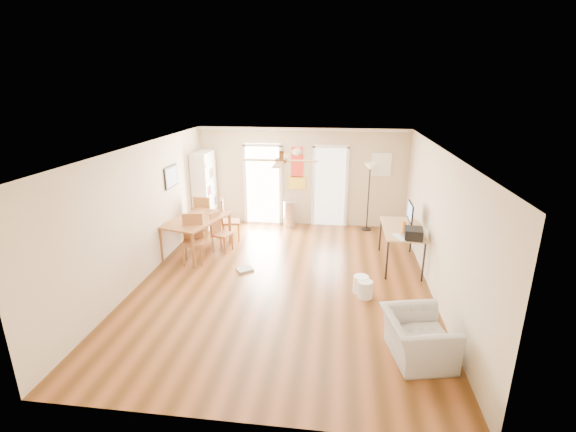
# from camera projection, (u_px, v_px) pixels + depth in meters

# --- Properties ---
(floor) EXTENTS (7.00, 7.00, 0.00)m
(floor) POSITION_uv_depth(u_px,v_px,m) (284.00, 282.00, 7.91)
(floor) COLOR brown
(floor) RESTS_ON ground
(ceiling) EXTENTS (5.50, 7.00, 0.00)m
(ceiling) POSITION_uv_depth(u_px,v_px,m) (284.00, 148.00, 7.11)
(ceiling) COLOR silver
(ceiling) RESTS_ON floor
(wall_back) EXTENTS (5.50, 0.04, 2.60)m
(wall_back) POSITION_uv_depth(u_px,v_px,m) (302.00, 177.00, 10.81)
(wall_back) COLOR beige
(wall_back) RESTS_ON floor
(wall_front) EXTENTS (5.50, 0.04, 2.60)m
(wall_front) POSITION_uv_depth(u_px,v_px,m) (238.00, 323.00, 4.21)
(wall_front) COLOR beige
(wall_front) RESTS_ON floor
(wall_left) EXTENTS (0.04, 7.00, 2.60)m
(wall_left) POSITION_uv_depth(u_px,v_px,m) (143.00, 213.00, 7.84)
(wall_left) COLOR beige
(wall_left) RESTS_ON floor
(wall_right) EXTENTS (0.04, 7.00, 2.60)m
(wall_right) POSITION_uv_depth(u_px,v_px,m) (438.00, 224.00, 7.18)
(wall_right) COLOR beige
(wall_right) RESTS_ON floor
(crown_molding) EXTENTS (5.50, 7.00, 0.08)m
(crown_molding) POSITION_uv_depth(u_px,v_px,m) (284.00, 150.00, 7.12)
(crown_molding) COLOR white
(crown_molding) RESTS_ON wall_back
(kitchen_doorway) EXTENTS (0.90, 0.10, 2.10)m
(kitchen_doorway) POSITION_uv_depth(u_px,v_px,m) (263.00, 185.00, 11.00)
(kitchen_doorway) COLOR white
(kitchen_doorway) RESTS_ON wall_back
(bathroom_doorway) EXTENTS (0.80, 0.10, 2.10)m
(bathroom_doorway) POSITION_uv_depth(u_px,v_px,m) (330.00, 187.00, 10.79)
(bathroom_doorway) COLOR white
(bathroom_doorway) RESTS_ON wall_back
(wall_decal) EXTENTS (0.46, 0.03, 1.10)m
(wall_decal) POSITION_uv_depth(u_px,v_px,m) (297.00, 168.00, 10.73)
(wall_decal) COLOR red
(wall_decal) RESTS_ON wall_back
(ac_grille) EXTENTS (0.50, 0.04, 0.60)m
(ac_grille) POSITION_uv_depth(u_px,v_px,m) (381.00, 164.00, 10.42)
(ac_grille) COLOR white
(ac_grille) RESTS_ON wall_back
(framed_poster) EXTENTS (0.04, 0.66, 0.48)m
(framed_poster) POSITION_uv_depth(u_px,v_px,m) (171.00, 177.00, 9.04)
(framed_poster) COLOR black
(framed_poster) RESTS_ON wall_left
(ceiling_fan) EXTENTS (1.24, 1.24, 0.20)m
(ceiling_fan) POSITION_uv_depth(u_px,v_px,m) (281.00, 160.00, 6.88)
(ceiling_fan) COLOR #593819
(ceiling_fan) RESTS_ON ceiling
(bookshelf) EXTENTS (0.65, 0.98, 2.00)m
(bookshelf) POSITION_uv_depth(u_px,v_px,m) (205.00, 190.00, 10.73)
(bookshelf) COLOR silver
(bookshelf) RESTS_ON floor
(dining_table) EXTENTS (1.35, 1.79, 0.79)m
(dining_table) POSITION_uv_depth(u_px,v_px,m) (197.00, 236.00, 9.19)
(dining_table) COLOR #966330
(dining_table) RESTS_ON floor
(dining_chair_right_a) EXTENTS (0.51, 0.51, 1.03)m
(dining_chair_right_a) POSITION_uv_depth(u_px,v_px,m) (231.00, 219.00, 9.92)
(dining_chair_right_a) COLOR #A26334
(dining_chair_right_a) RESTS_ON floor
(dining_chair_right_b) EXTENTS (0.47, 0.47, 0.91)m
(dining_chair_right_b) POSITION_uv_depth(u_px,v_px,m) (222.00, 232.00, 9.23)
(dining_chair_right_b) COLOR #995731
(dining_chair_right_b) RESTS_ON floor
(dining_chair_near) EXTENTS (0.52, 0.52, 1.04)m
(dining_chair_near) POSITION_uv_depth(u_px,v_px,m) (193.00, 240.00, 8.59)
(dining_chair_near) COLOR #965C30
(dining_chair_near) RESTS_ON floor
(dining_chair_far) EXTENTS (0.47, 0.47, 1.04)m
(dining_chair_far) POSITION_uv_depth(u_px,v_px,m) (206.00, 216.00, 10.19)
(dining_chair_far) COLOR olive
(dining_chair_far) RESTS_ON floor
(trash_can) EXTENTS (0.34, 0.34, 0.70)m
(trash_can) POSITION_uv_depth(u_px,v_px,m) (289.00, 214.00, 10.88)
(trash_can) COLOR silver
(trash_can) RESTS_ON floor
(torchiere_lamp) EXTENTS (0.41, 0.41, 1.77)m
(torchiere_lamp) POSITION_uv_depth(u_px,v_px,m) (368.00, 197.00, 10.47)
(torchiere_lamp) COLOR black
(torchiere_lamp) RESTS_ON floor
(computer_desk) EXTENTS (0.77, 1.54, 0.82)m
(computer_desk) POSITION_uv_depth(u_px,v_px,m) (400.00, 247.00, 8.54)
(computer_desk) COLOR tan
(computer_desk) RESTS_ON floor
(imac) EXTENTS (0.23, 0.56, 0.52)m
(imac) POSITION_uv_depth(u_px,v_px,m) (410.00, 215.00, 8.39)
(imac) COLOR black
(imac) RESTS_ON computer_desk
(keyboard) EXTENTS (0.25, 0.42, 0.01)m
(keyboard) POSITION_uv_depth(u_px,v_px,m) (400.00, 237.00, 7.88)
(keyboard) COLOR silver
(keyboard) RESTS_ON computer_desk
(printer) EXTENTS (0.38, 0.43, 0.20)m
(printer) POSITION_uv_depth(u_px,v_px,m) (414.00, 233.00, 7.82)
(printer) COLOR black
(printer) RESTS_ON computer_desk
(orange_bottle) EXTENTS (0.09, 0.09, 0.25)m
(orange_bottle) POSITION_uv_depth(u_px,v_px,m) (404.00, 227.00, 8.09)
(orange_bottle) COLOR orange
(orange_bottle) RESTS_ON computer_desk
(wastebasket_a) EXTENTS (0.30, 0.30, 0.32)m
(wastebasket_a) POSITION_uv_depth(u_px,v_px,m) (365.00, 289.00, 7.28)
(wastebasket_a) COLOR silver
(wastebasket_a) RESTS_ON floor
(wastebasket_b) EXTENTS (0.35, 0.35, 0.33)m
(wastebasket_b) POSITION_uv_depth(u_px,v_px,m) (361.00, 284.00, 7.45)
(wastebasket_b) COLOR white
(wastebasket_b) RESTS_ON floor
(floor_cloth) EXTENTS (0.40, 0.38, 0.04)m
(floor_cloth) POSITION_uv_depth(u_px,v_px,m) (245.00, 270.00, 8.38)
(floor_cloth) COLOR #A0A09B
(floor_cloth) RESTS_ON floor
(armchair) EXTENTS (1.04, 1.13, 0.64)m
(armchair) POSITION_uv_depth(u_px,v_px,m) (418.00, 338.00, 5.63)
(armchair) COLOR #ABABA6
(armchair) RESTS_ON floor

